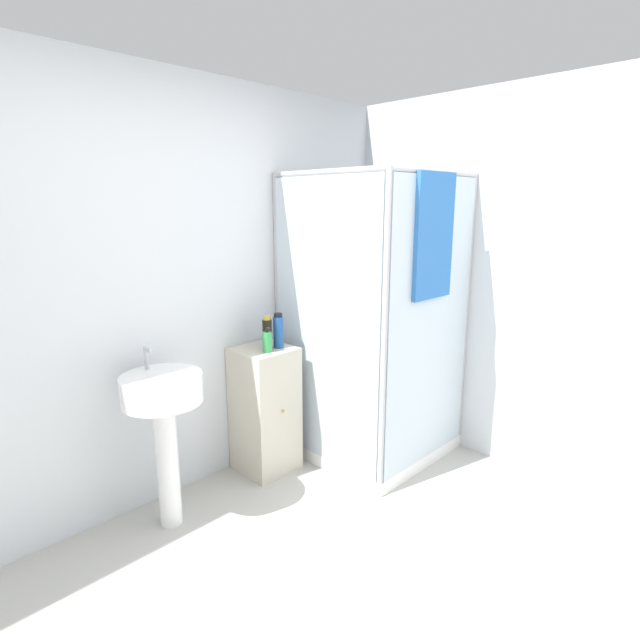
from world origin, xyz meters
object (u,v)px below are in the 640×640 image
object	(u,v)px
sink	(163,410)
soap_dispenser	(267,342)
shampoo_bottle_blue	(278,331)
shampoo_bottle_tall_black	(267,333)

from	to	relation	value
sink	soap_dispenser	world-z (taller)	sink
soap_dispenser	sink	bearing A→B (deg)	-179.26
soap_dispenser	shampoo_bottle_blue	size ratio (longest dim) A/B	0.70
shampoo_bottle_tall_black	shampoo_bottle_blue	xyz separation A→B (m)	(0.06, -0.04, 0.01)
shampoo_bottle_tall_black	shampoo_bottle_blue	bearing A→B (deg)	-31.45
sink	shampoo_bottle_blue	distance (m)	0.89
soap_dispenser	shampoo_bottle_tall_black	xyz separation A→B (m)	(0.05, 0.06, 0.04)
sink	shampoo_bottle_tall_black	size ratio (longest dim) A/B	4.74
shampoo_bottle_blue	sink	bearing A→B (deg)	-177.69
sink	soap_dispenser	distance (m)	0.77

